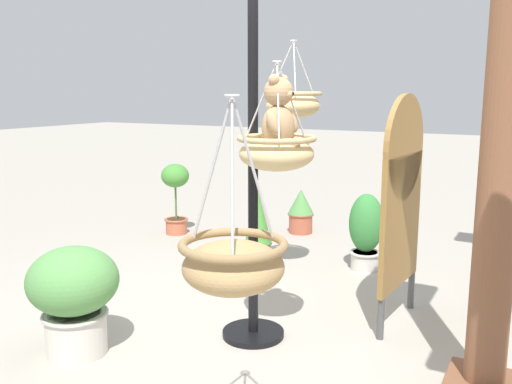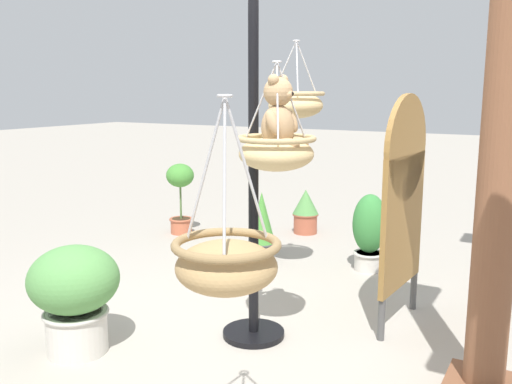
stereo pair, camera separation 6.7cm
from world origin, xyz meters
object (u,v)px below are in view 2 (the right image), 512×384
greenhouse_pillar_left (500,166)px  potted_plant_fern_front (75,292)px  potted_plant_conical_shrub (262,227)px  display_pole_central (254,234)px  potted_plant_tall_leafy (306,211)px  potted_plant_flowering_red (370,231)px  hanging_basket_with_teddy (276,151)px  hanging_basket_left_high (296,103)px  hanging_basket_right_low (226,263)px  display_sign_board (404,193)px  teddy_bear (280,118)px  potted_plant_bushy_green (180,192)px

greenhouse_pillar_left → potted_plant_fern_front: bearing=-74.3°
potted_plant_fern_front → potted_plant_conical_shrub: size_ratio=1.00×
display_pole_central → potted_plant_tall_leafy: 3.01m
potted_plant_flowering_red → potted_plant_conical_shrub: (0.30, -1.03, -0.02)m
hanging_basket_with_teddy → display_pole_central: bearing=-121.0°
hanging_basket_left_high → potted_plant_flowering_red: (-0.73, 0.46, -1.23)m
display_pole_central → potted_plant_fern_front: display_pole_central is taller
potted_plant_tall_leafy → potted_plant_flowering_red: bearing=48.3°
hanging_basket_left_high → hanging_basket_right_low: hanging_basket_left_high is taller
hanging_basket_with_teddy → hanging_basket_left_high: bearing=-159.8°
potted_plant_conical_shrub → display_sign_board: (0.81, 1.62, 0.63)m
display_pole_central → hanging_basket_left_high: 1.42m
teddy_bear → potted_plant_bushy_green: teddy_bear is taller
potted_plant_fern_front → potted_plant_bushy_green: (-2.87, -1.29, 0.09)m
greenhouse_pillar_left → potted_plant_fern_front: greenhouse_pillar_left is taller
hanging_basket_right_low → potted_plant_flowering_red: 3.38m
potted_plant_bushy_green → hanging_basket_left_high: bearing=63.8°
display_sign_board → teddy_bear: bearing=-33.1°
display_pole_central → potted_plant_fern_front: bearing=-49.1°
hanging_basket_right_low → display_sign_board: bearing=176.2°
potted_plant_tall_leafy → potted_plant_bushy_green: size_ratio=0.63×
hanging_basket_with_teddy → potted_plant_conical_shrub: size_ratio=0.93×
greenhouse_pillar_left → potted_plant_conical_shrub: greenhouse_pillar_left is taller
teddy_bear → hanging_basket_left_high: 1.34m
hanging_basket_right_low → potted_plant_conical_shrub: hanging_basket_right_low is taller
greenhouse_pillar_left → hanging_basket_left_high: bearing=-124.4°
greenhouse_pillar_left → display_sign_board: (-0.82, -0.70, -0.34)m
potted_plant_flowering_red → potted_plant_fern_front: bearing=-23.8°
hanging_basket_with_teddy → hanging_basket_right_low: size_ratio=0.87×
display_pole_central → teddy_bear: size_ratio=5.19×
display_pole_central → hanging_basket_with_teddy: 0.67m
hanging_basket_right_low → display_sign_board: (-2.17, 0.14, -0.06)m
teddy_bear → potted_plant_fern_front: teddy_bear is taller
potted_plant_conical_shrub → display_pole_central: bearing=26.9°
potted_plant_tall_leafy → potted_plant_conical_shrub: potted_plant_conical_shrub is taller
hanging_basket_right_low → potted_plant_tall_leafy: (-4.29, -1.58, -0.78)m
potted_plant_tall_leafy → display_sign_board: size_ratio=0.32×
potted_plant_bushy_green → potted_plant_tall_leafy: bearing=119.7°
potted_plant_flowering_red → potted_plant_conical_shrub: 1.07m
display_pole_central → potted_plant_bushy_green: (-2.08, -2.20, -0.24)m
display_pole_central → potted_plant_bushy_green: size_ratio=2.82×
potted_plant_fern_front → potted_plant_flowering_red: potted_plant_flowering_red is taller
teddy_bear → potted_plant_conical_shrub: size_ratio=0.64×
hanging_basket_with_teddy → potted_plant_flowering_red: 2.21m
hanging_basket_right_low → potted_plant_fern_front: size_ratio=1.07×
potted_plant_fern_front → display_sign_board: size_ratio=0.43×
hanging_basket_with_teddy → teddy_bear: size_ratio=1.45×
hanging_basket_left_high → hanging_basket_right_low: (2.55, 0.91, -0.56)m
potted_plant_flowering_red → potted_plant_bushy_green: 2.47m
potted_plant_bushy_green → potted_plant_fern_front: bearing=24.2°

